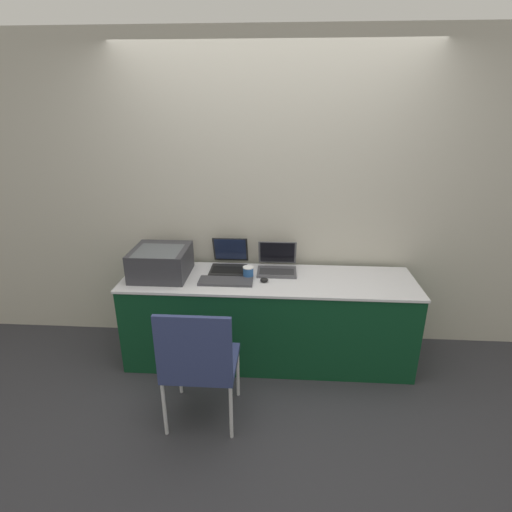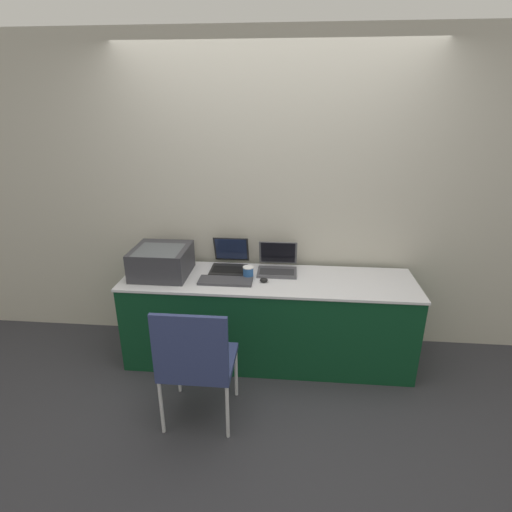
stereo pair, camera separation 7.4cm
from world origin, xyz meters
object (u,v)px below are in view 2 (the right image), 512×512
Objects in this scene: chair at (196,358)px; laptop_left at (230,262)px; mouse at (264,280)px; laptop_right at (277,265)px; coffee_cup at (248,272)px; printer at (161,260)px; external_keyboard at (225,281)px.

laptop_left is at bearing 85.52° from chair.
laptop_right is at bearing 68.23° from mouse.
laptop_left is 0.40m from mouse.
coffee_cup is at bearing -45.60° from laptop_left.
laptop_right is (0.94, 0.16, -0.07)m from printer.
laptop_right is at bearing 63.36° from chair.
laptop_left reaches higher than printer.
printer is 0.56m from laptop_left.
coffee_cup is 0.11× the size of chair.
external_keyboard is at bearing -175.32° from mouse.
mouse is at bearing -5.42° from printer.
external_keyboard is 4.43× the size of coffee_cup.
laptop_left reaches higher than chair.
external_keyboard is at bearing -146.26° from laptop_right.
chair is (-0.39, -0.72, -0.24)m from mouse.
laptop_left is 1.02m from chair.
laptop_left is at bearing 18.53° from printer.
external_keyboard is (0.01, -0.28, -0.04)m from laptop_left.
mouse is 0.07× the size of chair.
laptop_left is 0.41m from laptop_right.
external_keyboard is at bearing -10.95° from printer.
coffee_cup reaches higher than external_keyboard.
coffee_cup is (0.71, -0.00, -0.08)m from printer.
printer reaches higher than chair.
external_keyboard is 0.47× the size of chair.
mouse is (0.31, -0.26, -0.04)m from laptop_left.
mouse is (0.13, -0.08, -0.03)m from coffee_cup.
printer is 4.64× the size of coffee_cup.
laptop_left reaches higher than laptop_right.
laptop_left is 3.61× the size of coffee_cup.
printer is 1.38× the size of laptop_right.
chair is (-0.09, -0.70, -0.24)m from external_keyboard.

